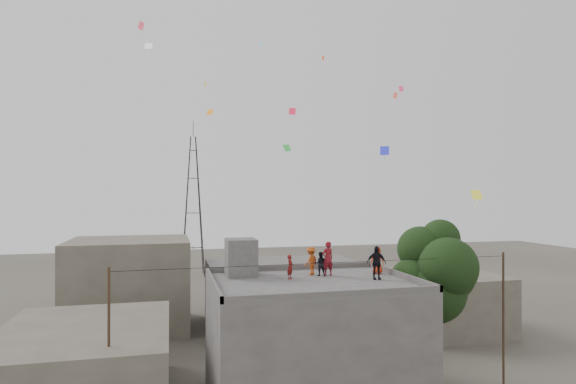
# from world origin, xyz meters

# --- Properties ---
(main_building) EXTENTS (10.00, 8.00, 6.10)m
(main_building) POSITION_xyz_m (0.00, 0.00, 3.05)
(main_building) COLOR #4E4B49
(main_building) RESTS_ON ground
(parapet) EXTENTS (10.00, 8.00, 0.30)m
(parapet) POSITION_xyz_m (0.00, 0.00, 6.25)
(parapet) COLOR #4E4B49
(parapet) RESTS_ON main_building
(stair_head_box) EXTENTS (1.60, 1.80, 2.00)m
(stair_head_box) POSITION_xyz_m (-3.20, 2.60, 7.10)
(stair_head_box) COLOR #4E4B49
(stair_head_box) RESTS_ON main_building
(neighbor_west) EXTENTS (8.00, 10.00, 4.00)m
(neighbor_west) POSITION_xyz_m (-11.00, 2.00, 2.00)
(neighbor_west) COLOR #565044
(neighbor_west) RESTS_ON ground
(neighbor_north) EXTENTS (12.00, 9.00, 5.00)m
(neighbor_north) POSITION_xyz_m (2.00, 14.00, 2.50)
(neighbor_north) COLOR #4E4B49
(neighbor_north) RESTS_ON ground
(neighbor_northwest) EXTENTS (9.00, 8.00, 7.00)m
(neighbor_northwest) POSITION_xyz_m (-10.00, 16.00, 3.50)
(neighbor_northwest) COLOR #565044
(neighbor_northwest) RESTS_ON ground
(neighbor_east) EXTENTS (7.00, 8.00, 4.40)m
(neighbor_east) POSITION_xyz_m (14.00, 10.00, 2.20)
(neighbor_east) COLOR #565044
(neighbor_east) RESTS_ON ground
(tree) EXTENTS (4.90, 4.60, 9.10)m
(tree) POSITION_xyz_m (7.37, 0.60, 6.10)
(tree) COLOR black
(tree) RESTS_ON ground
(utility_line) EXTENTS (20.12, 0.62, 7.40)m
(utility_line) POSITION_xyz_m (0.50, -1.25, 3.83)
(utility_line) COLOR black
(utility_line) RESTS_ON ground
(transmission_tower) EXTENTS (2.97, 2.97, 20.01)m
(transmission_tower) POSITION_xyz_m (-4.00, 40.00, 9.07)
(transmission_tower) COLOR black
(transmission_tower) RESTS_ON ground
(person_red_adult) EXTENTS (0.76, 0.59, 1.85)m
(person_red_adult) POSITION_xyz_m (1.38, 1.49, 7.02)
(person_red_adult) COLOR maroon
(person_red_adult) RESTS_ON main_building
(person_orange_child) EXTENTS (0.88, 0.80, 1.52)m
(person_orange_child) POSITION_xyz_m (4.27, 1.40, 6.86)
(person_orange_child) COLOR red
(person_orange_child) RESTS_ON main_building
(person_dark_child) EXTENTS (0.74, 0.64, 1.29)m
(person_dark_child) POSITION_xyz_m (0.99, 1.58, 6.75)
(person_dark_child) COLOR black
(person_dark_child) RESTS_ON main_building
(person_dark_adult) EXTENTS (1.08, 0.62, 1.73)m
(person_dark_adult) POSITION_xyz_m (3.46, -0.23, 6.97)
(person_dark_adult) COLOR black
(person_dark_adult) RESTS_ON main_building
(person_orange_adult) EXTENTS (1.13, 1.05, 1.53)m
(person_orange_adult) POSITION_xyz_m (0.57, 1.91, 6.87)
(person_orange_adult) COLOR #B24714
(person_orange_adult) RESTS_ON main_building
(person_red_child) EXTENTS (0.51, 0.55, 1.25)m
(person_red_child) POSITION_xyz_m (-0.85, 0.99, 6.73)
(person_red_child) COLOR maroon
(person_red_child) RESTS_ON main_building
(kites) EXTENTS (21.27, 17.81, 12.94)m
(kites) POSITION_xyz_m (0.73, 7.05, 16.53)
(kites) COLOR orange
(kites) RESTS_ON ground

